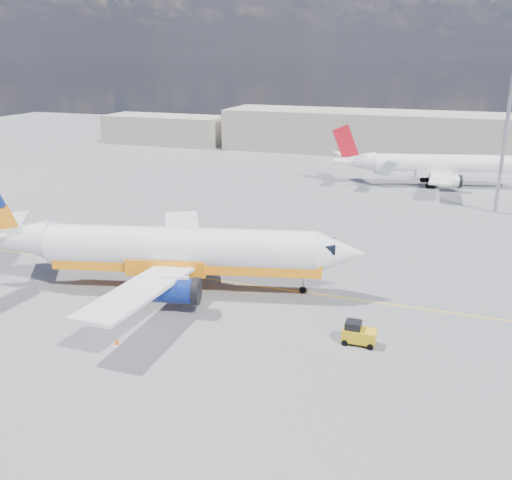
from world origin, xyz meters
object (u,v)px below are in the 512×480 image
(main_jet, at_px, (169,250))
(gse_tug, at_px, (358,334))
(second_jet, at_px, (435,166))
(traffic_cone, at_px, (117,341))

(main_jet, height_order, gse_tug, main_jet)
(second_jet, xyz_separation_m, gse_tug, (-1.90, -52.49, -2.22))
(gse_tug, relative_size, traffic_cone, 4.26)
(traffic_cone, bearing_deg, main_jet, 97.06)
(gse_tug, xyz_separation_m, traffic_cone, (-15.31, -5.69, -0.50))
(second_jet, distance_m, traffic_cone, 60.73)
(main_jet, bearing_deg, second_jet, 54.99)
(gse_tug, bearing_deg, main_jet, 165.01)
(second_jet, xyz_separation_m, traffic_cone, (-17.20, -58.18, -2.72))
(traffic_cone, bearing_deg, second_jet, 73.53)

